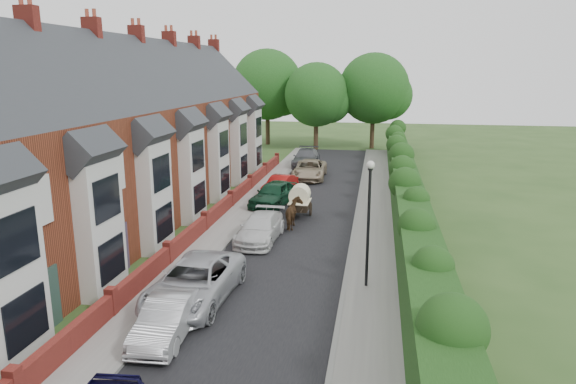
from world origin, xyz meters
name	(u,v)px	position (x,y,z in m)	size (l,w,h in m)	color
ground	(260,330)	(0.00, 0.00, 0.00)	(140.00, 140.00, 0.00)	#2D4C1E
road	(297,230)	(-0.50, 11.00, 0.01)	(6.00, 58.00, 0.02)	black
pavement_hedge_side	(373,233)	(3.60, 11.00, 0.06)	(2.20, 58.00, 0.12)	gray
pavement_house_side	(228,226)	(-4.35, 11.00, 0.06)	(1.70, 58.00, 0.12)	gray
kerb_hedge_side	(353,232)	(2.55, 11.00, 0.07)	(0.18, 58.00, 0.13)	gray
kerb_house_side	(242,226)	(-3.55, 11.00, 0.07)	(0.18, 58.00, 0.13)	gray
hedge	(410,207)	(5.40, 11.00, 1.60)	(2.10, 58.00, 2.85)	#183611
terrace_row	(104,146)	(-10.87, 9.98, 4.47)	(9.05, 40.50, 11.50)	brown
garden_wall_row	(205,223)	(-5.35, 10.00, 0.46)	(0.35, 40.35, 1.10)	maroon
lamppost	(369,209)	(3.40, 4.00, 3.30)	(0.32, 0.32, 5.16)	black
tree_far_left	(320,96)	(-2.65, 40.08, 5.71)	(7.14, 6.80, 9.29)	#332316
tree_far_right	(377,90)	(3.39, 42.08, 6.31)	(7.98, 7.60, 10.31)	#332316
tree_far_back	(271,86)	(-8.59, 43.08, 6.62)	(8.40, 8.00, 10.82)	#332316
car_silver_a	(167,318)	(-2.87, -0.95, 0.65)	(1.38, 3.97, 1.31)	#A7A8AC
car_silver_b	(195,282)	(-2.89, 1.67, 0.78)	(2.59, 5.62, 1.56)	#B6B7BE
car_white	(260,228)	(-2.06, 8.98, 0.66)	(1.86, 4.58, 1.33)	silver
car_green	(274,194)	(-2.73, 15.86, 0.79)	(1.88, 4.66, 1.59)	#113923
car_red	(280,185)	(-3.00, 19.17, 0.63)	(1.34, 3.85, 1.27)	#A01311
car_beige	(310,170)	(-1.62, 24.57, 0.74)	(2.45, 5.30, 1.47)	tan
car_grey	(306,158)	(-2.64, 29.80, 0.77)	(2.17, 5.34, 1.55)	#4F5155
horse	(294,214)	(-0.72, 11.39, 0.82)	(0.88, 1.93, 1.63)	#442D19
horse_cart	(300,199)	(-0.72, 13.48, 1.13)	(1.23, 2.73, 1.97)	black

